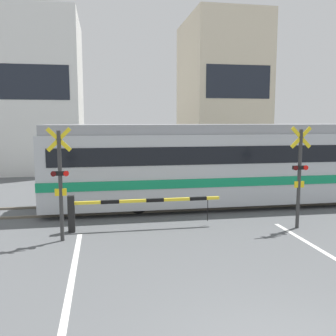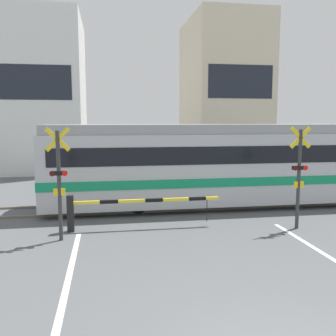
{
  "view_description": "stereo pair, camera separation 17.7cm",
  "coord_description": "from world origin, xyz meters",
  "px_view_note": "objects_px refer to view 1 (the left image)",
  "views": [
    {
      "loc": [
        -2.47,
        -4.19,
        3.4
      ],
      "look_at": [
        0.0,
        9.54,
        1.6
      ],
      "focal_mm": 40.0,
      "sensor_mm": 36.0,
      "label": 1
    },
    {
      "loc": [
        -2.29,
        -4.22,
        3.4
      ],
      "look_at": [
        0.0,
        9.54,
        1.6
      ],
      "focal_mm": 40.0,
      "sensor_mm": 36.0,
      "label": 2
    }
  ],
  "objects_px": {
    "crossing_barrier_near": "(116,206)",
    "crossing_barrier_far": "(198,176)",
    "commuter_train": "(275,161)",
    "crossing_signal_left": "(60,179)",
    "crossing_signal_right": "(299,173)",
    "pedestrian": "(157,164)"
  },
  "relations": [
    {
      "from": "commuter_train",
      "to": "crossing_signal_left",
      "type": "distance_m",
      "value": 8.82
    },
    {
      "from": "crossing_barrier_far",
      "to": "pedestrian",
      "type": "relative_size",
      "value": 2.87
    },
    {
      "from": "commuter_train",
      "to": "crossing_barrier_near",
      "type": "relative_size",
      "value": 3.85
    },
    {
      "from": "crossing_barrier_near",
      "to": "crossing_signal_right",
      "type": "relative_size",
      "value": 1.49
    },
    {
      "from": "crossing_signal_left",
      "to": "crossing_signal_right",
      "type": "bearing_deg",
      "value": 0.0
    },
    {
      "from": "crossing_signal_right",
      "to": "pedestrian",
      "type": "relative_size",
      "value": 1.93
    },
    {
      "from": "crossing_barrier_far",
      "to": "crossing_barrier_near",
      "type": "bearing_deg",
      "value": -126.28
    },
    {
      "from": "crossing_signal_left",
      "to": "pedestrian",
      "type": "distance_m",
      "value": 10.86
    },
    {
      "from": "crossing_signal_right",
      "to": "pedestrian",
      "type": "bearing_deg",
      "value": 106.61
    },
    {
      "from": "commuter_train",
      "to": "crossing_barrier_near",
      "type": "height_order",
      "value": "commuter_train"
    },
    {
      "from": "crossing_barrier_near",
      "to": "crossing_barrier_far",
      "type": "distance_m",
      "value": 6.95
    },
    {
      "from": "crossing_signal_left",
      "to": "pedestrian",
      "type": "relative_size",
      "value": 1.93
    },
    {
      "from": "crossing_barrier_far",
      "to": "crossing_signal_right",
      "type": "height_order",
      "value": "crossing_signal_right"
    },
    {
      "from": "crossing_barrier_near",
      "to": "crossing_signal_left",
      "type": "relative_size",
      "value": 1.49
    },
    {
      "from": "commuter_train",
      "to": "pedestrian",
      "type": "distance_m",
      "value": 7.6
    },
    {
      "from": "crossing_barrier_near",
      "to": "crossing_barrier_far",
      "type": "bearing_deg",
      "value": 53.72
    },
    {
      "from": "crossing_barrier_far",
      "to": "pedestrian",
      "type": "distance_m",
      "value": 3.84
    },
    {
      "from": "commuter_train",
      "to": "crossing_signal_right",
      "type": "bearing_deg",
      "value": -104.58
    },
    {
      "from": "pedestrian",
      "to": "crossing_signal_right",
      "type": "bearing_deg",
      "value": -73.39
    },
    {
      "from": "commuter_train",
      "to": "crossing_barrier_near",
      "type": "bearing_deg",
      "value": -157.87
    },
    {
      "from": "crossing_signal_left",
      "to": "crossing_signal_right",
      "type": "xyz_separation_m",
      "value": [
        7.2,
        0.0,
        0.0
      ]
    },
    {
      "from": "commuter_train",
      "to": "crossing_signal_right",
      "type": "distance_m",
      "value": 3.6
    }
  ]
}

